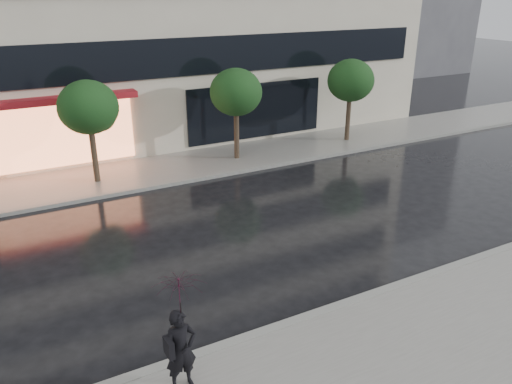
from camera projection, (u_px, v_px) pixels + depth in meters
ground at (305, 292)px, 12.48m from camera, size 120.00×120.00×0.00m
sidewalk_near at (396, 372)px, 9.80m from camera, size 60.00×4.50×0.12m
sidewalk_far at (170, 168)px, 20.82m from camera, size 60.00×3.50×0.12m
curb_near at (329, 311)px, 11.64m from camera, size 60.00×0.25×0.14m
curb_far at (185, 181)px, 19.38m from camera, size 60.00×0.25×0.14m
tree_mid_west at (90, 109)px, 18.27m from camera, size 2.20×2.20×3.99m
tree_mid_east at (237, 94)px, 20.88m from camera, size 2.20×2.20×3.99m
tree_far_east at (351, 82)px, 23.49m from camera, size 2.20×2.20×3.99m
pedestrian_with_umbrella at (180, 316)px, 8.81m from camera, size 1.00×1.02×2.35m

